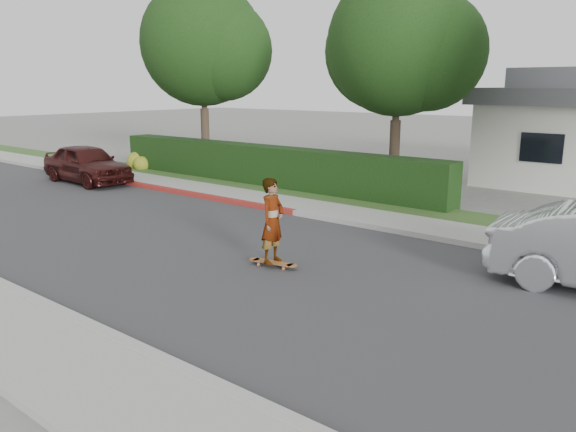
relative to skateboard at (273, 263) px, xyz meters
The scene contains 13 objects.
ground 3.63m from the skateboard, behind, with size 120.00×120.00×0.00m, color slate.
road 3.63m from the skateboard, behind, with size 60.00×8.00×0.01m, color #2D2D30.
curb_far 5.44m from the skateboard, 131.87° to the left, with size 60.00×0.20×0.15m, color #9E9E99.
curb_red_section 9.53m from the skateboard, 154.86° to the left, with size 12.00×0.21×0.15m, color maroon.
sidewalk_far 6.14m from the skateboard, 126.26° to the left, with size 60.00×1.60×0.12m, color gray.
planting_strip 7.49m from the skateboard, 119.00° to the left, with size 60.00×1.60×0.10m, color #2D4C1E.
hedge 9.77m from the skateboard, 132.84° to the left, with size 15.00×1.00×1.50m, color black.
flowering_shrub 15.19m from the skateboard, 153.88° to the left, with size 1.40×1.00×0.90m.
tree_left 15.02m from the skateboard, 142.22° to the left, with size 5.99×5.21×8.00m.
tree_center 10.55m from the skateboard, 103.21° to the left, with size 5.66×4.84×7.44m.
skateboard is the anchor object (origin of this frame).
skateboarder 0.89m from the skateboard, behind, with size 0.64×0.42×1.76m, color white.
car_maroon 12.79m from the skateboard, 164.73° to the left, with size 1.75×4.36×1.49m, color #3C1513.
Camera 1 is at (10.88, -8.36, 3.68)m, focal length 35.00 mm.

